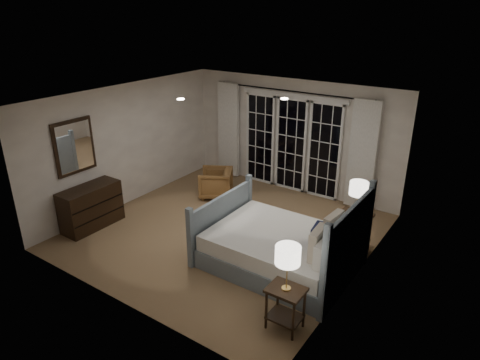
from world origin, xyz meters
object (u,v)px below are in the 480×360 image
Objects in this scene: bed at (282,248)px; armchair at (216,183)px; nightstand_right at (354,227)px; nightstand_left at (285,302)px; lamp_left at (288,255)px; dresser at (91,207)px; lamp_right at (359,189)px.

bed is 3.36× the size of armchair.
nightstand_right is 3.34m from armchair.
nightstand_right is (0.77, 1.11, 0.12)m from bed.
bed is at bearing 120.86° from nightstand_left.
lamp_left is (0.00, -0.00, 0.70)m from nightstand_left.
lamp_left is at bearing -4.89° from dresser.
bed is at bearing -124.59° from nightstand_right.
lamp_left is at bearing -59.14° from bed.
armchair is (-2.54, 1.57, -0.02)m from bed.
lamp_right is (0.03, 2.34, 0.76)m from nightstand_left.
nightstand_right is at bearing 55.41° from bed.
lamp_left reaches higher than nightstand_left.
lamp_right is 0.51× the size of dresser.
nightstand_right is 1.12× the size of lamp_left.
lamp_right is 0.85× the size of armchair.
bed reaches higher than lamp_left.
lamp_right is at bearing 24.07° from dresser.
lamp_left is 1.05× the size of lamp_right.
bed is 1.36m from nightstand_right.
lamp_right is at bearing 52.58° from armchair.
lamp_left is (0.74, -1.23, 0.76)m from bed.
nightstand_left is 2.46m from lamp_right.
nightstand_left is 0.53× the size of dresser.
bed is 1.62m from lamp_left.
lamp_left is (-0.03, -2.34, 0.65)m from nightstand_right.
nightstand_right is 0.70m from lamp_right.
dresser is (-1.10, -2.42, 0.09)m from armchair.
lamp_right reaches higher than dresser.
lamp_right reaches higher than nightstand_left.
nightstand_left is 0.88× the size of nightstand_right.
nightstand_left is at bearing -90.81° from lamp_right.
armchair is 0.60× the size of dresser.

